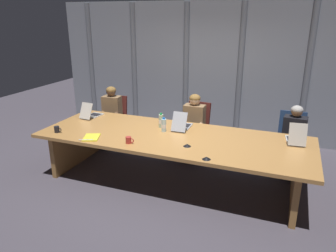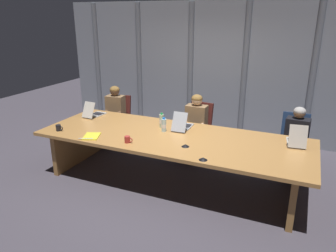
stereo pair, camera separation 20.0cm
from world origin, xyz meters
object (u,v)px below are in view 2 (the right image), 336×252
(coffee_mug_near, at_px, (128,139))
(office_chair_center, at_px, (292,150))
(laptop_left_end, at_px, (94,113))
(laptop_left_mid, at_px, (183,125))
(conference_mic_middle, at_px, (203,159))
(person_center, at_px, (295,138))
(person_left_end, at_px, (114,112))
(coffee_mug_far, at_px, (59,128))
(office_chair_left_mid, at_px, (197,136))
(office_chair_left_end, at_px, (118,124))
(conference_mic_left_side, at_px, (185,145))
(laptop_center, at_px, (296,140))
(spiral_notepad, at_px, (91,136))
(water_bottle_secondary, at_px, (164,125))
(water_bottle_primary, at_px, (162,121))
(person_left_mid, at_px, (195,123))

(coffee_mug_near, bearing_deg, office_chair_center, 37.66)
(laptop_left_end, height_order, laptop_left_mid, laptop_left_mid)
(conference_mic_middle, bearing_deg, coffee_mug_near, 173.93)
(person_center, bearing_deg, person_left_end, -84.25)
(coffee_mug_far, bearing_deg, office_chair_center, 26.09)
(person_center, height_order, conference_mic_middle, person_center)
(office_chair_center, bearing_deg, office_chair_left_mid, -90.53)
(office_chair_left_end, bearing_deg, conference_mic_left_side, 46.92)
(office_chair_left_mid, height_order, conference_mic_left_side, office_chair_left_mid)
(coffee_mug_far, xyz_separation_m, conference_mic_left_side, (2.05, 0.20, -0.03))
(laptop_center, relative_size, spiral_notepad, 1.23)
(conference_mic_middle, bearing_deg, laptop_left_end, 157.16)
(office_chair_left_end, distance_m, spiral_notepad, 1.82)
(conference_mic_left_side, bearing_deg, laptop_left_mid, 114.13)
(person_left_end, relative_size, person_center, 1.04)
(laptop_left_mid, relative_size, coffee_mug_far, 3.82)
(person_center, distance_m, water_bottle_secondary, 2.09)
(conference_mic_left_side, bearing_deg, office_chair_left_end, 144.28)
(water_bottle_primary, height_order, conference_mic_left_side, water_bottle_primary)
(person_left_mid, bearing_deg, coffee_mug_far, -48.88)
(person_center, xyz_separation_m, coffee_mug_far, (-3.42, -1.49, 0.17))
(laptop_left_mid, relative_size, office_chair_left_end, 0.52)
(office_chair_center, bearing_deg, spiral_notepad, -59.31)
(laptop_left_end, height_order, coffee_mug_near, laptop_left_end)
(coffee_mug_near, xyz_separation_m, conference_mic_left_side, (0.81, 0.19, -0.03))
(office_chair_left_mid, relative_size, spiral_notepad, 2.63)
(water_bottle_primary, bearing_deg, coffee_mug_far, -149.98)
(laptop_left_end, distance_m, laptop_left_mid, 1.70)
(person_left_end, height_order, person_center, person_left_end)
(spiral_notepad, bearing_deg, office_chair_center, 9.36)
(person_left_mid, height_order, person_center, person_left_mid)
(laptop_left_mid, bearing_deg, spiral_notepad, 127.17)
(water_bottle_secondary, distance_m, coffee_mug_near, 0.69)
(water_bottle_primary, height_order, water_bottle_secondary, water_bottle_primary)
(laptop_left_end, relative_size, office_chair_left_mid, 0.46)
(office_chair_left_mid, xyz_separation_m, person_left_mid, (0.00, -0.16, 0.30))
(person_left_mid, distance_m, person_center, 1.68)
(office_chair_left_mid, distance_m, conference_mic_middle, 1.95)
(laptop_left_mid, xyz_separation_m, conference_mic_left_side, (0.31, -0.69, -0.04))
(laptop_left_mid, height_order, water_bottle_secondary, laptop_left_mid)
(laptop_center, distance_m, office_chair_left_mid, 1.93)
(coffee_mug_near, xyz_separation_m, conference_mic_middle, (1.16, -0.12, -0.03))
(coffee_mug_near, bearing_deg, spiral_notepad, -178.43)
(office_chair_left_mid, distance_m, office_chair_center, 1.66)
(laptop_left_end, bearing_deg, office_chair_left_mid, -60.58)
(person_center, bearing_deg, person_left_mid, -84.39)
(office_chair_left_mid, bearing_deg, office_chair_left_end, -82.70)
(water_bottle_secondary, bearing_deg, conference_mic_middle, -40.44)
(coffee_mug_far, height_order, conference_mic_left_side, coffee_mug_far)
(laptop_left_end, distance_m, person_center, 3.44)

